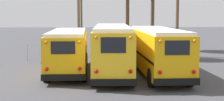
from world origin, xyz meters
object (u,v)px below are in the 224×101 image
(school_bus_0, at_px, (68,50))
(school_bus_2, at_px, (157,50))
(school_bus_1, at_px, (112,48))
(utility_pole, at_px, (79,13))

(school_bus_0, height_order, school_bus_2, school_bus_2)
(school_bus_1, height_order, utility_pole, utility_pole)
(school_bus_1, bearing_deg, school_bus_0, 163.67)
(school_bus_0, bearing_deg, utility_pole, 87.45)
(school_bus_0, height_order, school_bus_1, school_bus_1)
(school_bus_1, relative_size, utility_pole, 1.36)
(school_bus_1, xyz_separation_m, school_bus_2, (3.00, -0.43, -0.07))
(school_bus_0, xyz_separation_m, school_bus_1, (3.00, -0.88, 0.17))
(utility_pole, bearing_deg, school_bus_2, -61.00)
(school_bus_1, xyz_separation_m, utility_pole, (-2.61, 9.70, 2.35))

